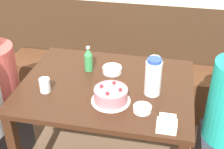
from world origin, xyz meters
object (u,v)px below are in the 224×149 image
Objects in this scene: glass_water_tall at (155,63)px; birthday_cake at (111,95)px; water_pitcher at (153,77)px; bowl_soup_white at (112,70)px; bench_seat at (125,86)px; bowl_rice_small at (142,109)px; soju_bottle at (88,59)px; napkin_holder at (167,124)px; glass_tumbler_short at (45,85)px.

birthday_cake is at bearing -116.82° from glass_water_tall.
birthday_cake is at bearing -150.23° from water_pitcher.
glass_water_tall is at bearing 63.18° from birthday_cake.
bowl_soup_white is at bearing 100.35° from birthday_cake.
glass_water_tall reaches higher than bench_seat.
bowl_rice_small is (0.27, -1.07, 0.57)m from bench_seat.
bowl_soup_white is at bearing 1.16° from soju_bottle.
birthday_cake is 2.50× the size of glass_water_tall.
bench_seat is 1.41m from napkin_holder.
glass_tumbler_short is at bearing -139.39° from bowl_soup_white.
glass_tumbler_short is (-0.66, -0.43, -0.00)m from glass_water_tall.
bowl_rice_small is at bearing -101.11° from water_pitcher.
glass_tumbler_short is at bearing 164.63° from napkin_holder.
glass_water_tall is at bearing 87.27° from bowl_rice_small.
bowl_rice_small is at bearing -6.92° from glass_tumbler_short.
water_pitcher is 0.23m from bowl_rice_small.
napkin_holder is at bearing -42.43° from soju_bottle.
glass_water_tall is (0.29, 0.11, 0.03)m from bowl_soup_white.
glass_tumbler_short is at bearing -170.08° from water_pitcher.
soju_bottle reaches higher than glass_tumbler_short.
bench_seat is at bearing 76.21° from soju_bottle.
napkin_holder is 0.81m from glass_tumbler_short.
water_pitcher reaches higher than birthday_cake.
bench_seat is 23.81× the size of glass_water_tall.
glass_tumbler_short reaches higher than bowl_soup_white.
bowl_soup_white is at bearing 40.61° from glass_tumbler_short.
birthday_cake is (0.07, -1.01, 0.60)m from bench_seat.
glass_tumbler_short is at bearing -147.12° from glass_water_tall.
water_pitcher is 0.36m from napkin_holder.
water_pitcher reaches higher than soju_bottle.
bowl_soup_white is (0.17, 0.00, -0.07)m from soju_bottle.
water_pitcher reaches higher than glass_tumbler_short.
glass_water_tall is (0.46, 0.11, -0.04)m from soju_bottle.
bench_seat is at bearing 109.09° from napkin_holder.
glass_water_tall is (0.29, -0.56, 0.61)m from bench_seat.
birthday_cake is at bearing 163.89° from bowl_rice_small.
bowl_rice_small is (0.26, -0.40, -0.00)m from bowl_soup_white.
bench_seat is 9.53× the size of birthday_cake.
bowl_rice_small is 0.64m from glass_tumbler_short.
glass_tumbler_short reaches higher than bowl_rice_small.
bowl_rice_small is at bearing -56.44° from bowl_soup_white.
water_pitcher reaches higher than bowl_soup_white.
glass_water_tall is (0.23, 0.45, 0.01)m from birthday_cake.
glass_tumbler_short is (-0.37, -0.32, 0.03)m from bowl_soup_white.
soju_bottle is at bearing 57.36° from glass_tumbler_short.
water_pitcher is 2.57× the size of glass_water_tall.
birthday_cake reaches higher than napkin_holder.
bench_seat is 21.09× the size of napkin_holder.
soju_bottle reaches higher than birthday_cake.
napkin_holder is 1.13× the size of glass_water_tall.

